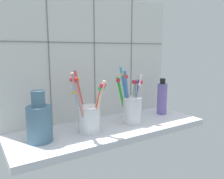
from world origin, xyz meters
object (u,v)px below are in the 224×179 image
object	(u,v)px
toothbrush_cup_right	(132,107)
ceramic_vase	(39,121)
toothbrush_cup_left	(89,116)
soap_bottle	(162,98)

from	to	relation	value
toothbrush_cup_right	ceramic_vase	bearing A→B (deg)	179.28
toothbrush_cup_left	toothbrush_cup_right	distance (cm)	16.38
toothbrush_cup_left	ceramic_vase	world-z (taller)	toothbrush_cup_left
toothbrush_cup_left	soap_bottle	world-z (taller)	toothbrush_cup_left
toothbrush_cup_right	toothbrush_cup_left	bearing A→B (deg)	-179.48
ceramic_vase	toothbrush_cup_right	bearing A→B (deg)	-0.72
toothbrush_cup_right	ceramic_vase	distance (cm)	30.83
ceramic_vase	soap_bottle	size ratio (longest dim) A/B	1.01
toothbrush_cup_left	toothbrush_cup_right	bearing A→B (deg)	0.52
toothbrush_cup_right	soap_bottle	bearing A→B (deg)	8.88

